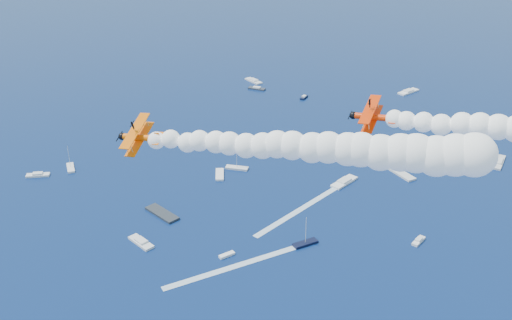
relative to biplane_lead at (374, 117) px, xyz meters
The scene contains 5 objects.
biplane_lead is the anchor object (origin of this frame).
biplane_trail 38.69m from the biplane_lead, 147.51° to the right, with size 7.98×8.95×5.39m, color #FF6605, non-canonical shape.
smoke_trail_trail 14.57m from the biplane_lead, 113.60° to the right, with size 53.93×19.59×10.52m, color white, non-canonical shape.
spectator_boats 96.81m from the biplane_lead, 111.37° to the left, with size 225.25×181.77×0.70m.
boat_wakes 65.41m from the biplane_lead, 97.73° to the left, with size 137.56×69.89×0.04m.
Camera 1 is at (51.90, -54.77, 93.30)m, focal length 41.64 mm.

